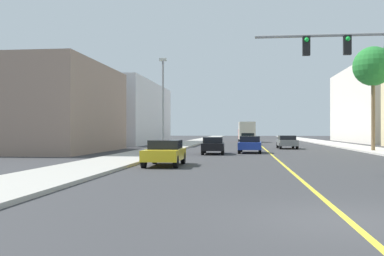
% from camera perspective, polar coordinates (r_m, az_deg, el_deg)
% --- Properties ---
extents(ground, '(192.00, 192.00, 0.00)m').
position_cam_1_polar(ground, '(51.51, 9.12, -2.38)').
color(ground, '#38383A').
extents(sidewalk_left, '(3.59, 168.00, 0.15)m').
position_cam_1_polar(sidewalk_left, '(52.00, -1.65, -2.28)').
color(sidewalk_left, '#B2ADA3').
rests_on(sidewalk_left, ground).
extents(sidewalk_right, '(3.59, 168.00, 0.15)m').
position_cam_1_polar(sidewalk_right, '(52.82, 19.72, -2.24)').
color(sidewalk_right, beige).
rests_on(sidewalk_right, ground).
extents(lane_marking_center, '(0.16, 144.00, 0.01)m').
position_cam_1_polar(lane_marking_center, '(51.51, 9.12, -2.38)').
color(lane_marking_center, yellow).
rests_on(lane_marking_center, ground).
extents(building_left_near, '(14.68, 14.75, 7.62)m').
position_cam_1_polar(building_left_near, '(41.45, -21.16, 2.39)').
color(building_left_near, gray).
rests_on(building_left_near, ground).
extents(building_left_far, '(12.89, 23.80, 8.40)m').
position_cam_1_polar(building_left_far, '(62.62, -10.46, 1.84)').
color(building_left_far, silver).
rests_on(building_left_far, ground).
extents(building_right_far, '(11.45, 26.39, 11.72)m').
position_cam_1_polar(building_right_far, '(74.82, 23.88, 2.78)').
color(building_right_far, silver).
rests_on(building_right_far, ground).
extents(street_lamp, '(0.56, 0.28, 7.38)m').
position_cam_1_polar(street_lamp, '(34.26, -3.83, 3.68)').
color(street_lamp, gray).
rests_on(street_lamp, sidewalk_left).
extents(palm_far, '(3.40, 3.40, 8.97)m').
position_cam_1_polar(palm_far, '(41.04, 22.60, 7.38)').
color(palm_far, brown).
rests_on(palm_far, sidewalk_right).
extents(car_black, '(1.84, 4.20, 1.35)m').
position_cam_1_polar(car_black, '(34.45, 2.79, -2.25)').
color(car_black, black).
rests_on(car_black, ground).
extents(car_gray, '(1.87, 4.20, 1.35)m').
position_cam_1_polar(car_gray, '(45.37, 12.32, -1.76)').
color(car_gray, slate).
rests_on(car_gray, ground).
extents(car_green, '(1.83, 4.08, 1.53)m').
position_cam_1_polar(car_green, '(56.03, 7.29, -1.42)').
color(car_green, '#196638').
rests_on(car_green, ground).
extents(car_yellow, '(1.89, 4.02, 1.35)m').
position_cam_1_polar(car_yellow, '(23.19, -3.58, -3.20)').
color(car_yellow, gold).
rests_on(car_yellow, ground).
extents(car_blue, '(2.02, 4.16, 1.39)m').
position_cam_1_polar(car_blue, '(36.51, 7.61, -2.12)').
color(car_blue, '#1E389E').
rests_on(car_blue, ground).
extents(delivery_truck, '(2.68, 7.15, 3.17)m').
position_cam_1_polar(delivery_truck, '(68.80, 7.15, -0.46)').
color(delivery_truck, red).
rests_on(delivery_truck, ground).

